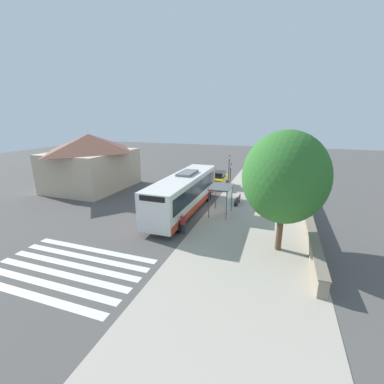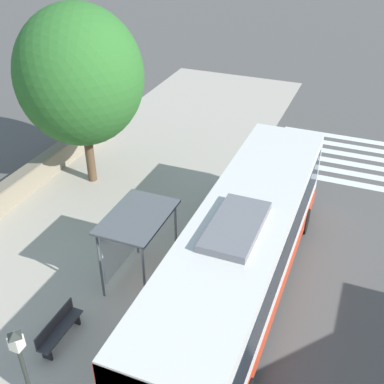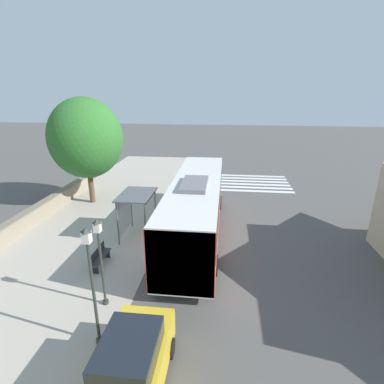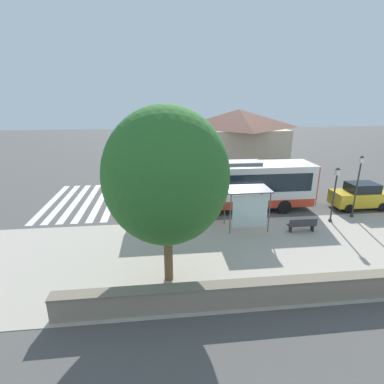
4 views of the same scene
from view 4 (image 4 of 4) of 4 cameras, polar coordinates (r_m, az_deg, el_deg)
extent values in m
plane|color=#514F4C|center=(20.83, 10.24, -5.11)|extent=(120.00, 120.00, 0.00)
cube|color=#ADA393|center=(17.01, 14.55, -10.91)|extent=(9.00, 44.00, 0.02)
cube|color=silver|center=(24.97, -14.88, -1.51)|extent=(9.00, 0.50, 0.01)
cube|color=silver|center=(25.13, -17.02, -1.57)|extent=(9.00, 0.50, 0.01)
cube|color=silver|center=(25.33, -19.13, -1.63)|extent=(9.00, 0.50, 0.01)
cube|color=silver|center=(25.56, -21.21, -1.69)|extent=(9.00, 0.50, 0.01)
cube|color=silver|center=(25.82, -23.24, -1.75)|extent=(9.00, 0.50, 0.01)
cube|color=silver|center=(26.12, -25.24, -1.80)|extent=(9.00, 0.50, 0.01)
cube|color=gray|center=(13.65, 20.88, -17.07)|extent=(0.50, 20.00, 0.97)
cube|color=#776C5B|center=(13.36, 21.14, -15.21)|extent=(0.60, 20.00, 0.08)
cube|color=#C6B293|center=(35.72, 8.64, 8.40)|extent=(7.85, 9.66, 4.54)
pyramid|color=brown|center=(35.34, 8.89, 13.67)|extent=(8.45, 10.26, 2.04)
cube|color=silver|center=(21.80, 6.90, 1.44)|extent=(2.65, 12.33, 2.93)
cube|color=black|center=(21.70, 6.94, 2.41)|extent=(2.69, 11.34, 1.29)
cube|color=red|center=(22.16, 6.79, -1.46)|extent=(2.69, 12.08, 0.59)
cube|color=red|center=(23.95, 21.35, 1.82)|extent=(2.69, 0.06, 2.81)
cube|color=black|center=(20.96, -9.54, 3.97)|extent=(1.98, 0.08, 0.41)
cube|color=slate|center=(21.64, 9.45, 5.51)|extent=(1.32, 2.71, 0.22)
cylinder|color=black|center=(20.53, -4.27, -3.70)|extent=(0.30, 1.00, 1.00)
cylinder|color=black|center=(22.86, -4.53, -1.42)|extent=(0.30, 1.00, 1.00)
cylinder|color=black|center=(22.32, 17.11, -2.68)|extent=(0.30, 1.00, 1.00)
cylinder|color=black|center=(24.48, 14.86, -0.67)|extent=(0.30, 1.00, 1.00)
cylinder|color=#515459|center=(20.09, 12.99, -2.26)|extent=(0.08, 0.08, 2.55)
cylinder|color=#515459|center=(19.44, 6.27, -2.58)|extent=(0.08, 0.08, 2.55)
cylinder|color=#515459|center=(18.75, 14.50, -3.85)|extent=(0.08, 0.08, 2.55)
cylinder|color=#515459|center=(18.06, 7.32, -4.27)|extent=(0.08, 0.08, 2.55)
cube|color=#515459|center=(18.62, 10.53, 0.56)|extent=(1.83, 2.71, 0.08)
cube|color=silver|center=(18.34, 10.99, -3.67)|extent=(0.03, 2.16, 2.04)
cylinder|color=#2D3347|center=(20.12, -4.95, -4.51)|extent=(0.12, 0.12, 0.79)
cylinder|color=#2D3347|center=(20.27, -4.96, -4.34)|extent=(0.12, 0.12, 0.79)
cube|color=maroon|center=(19.94, -5.01, -2.54)|extent=(0.34, 0.22, 0.64)
sphere|color=tan|center=(19.79, -5.04, -1.38)|extent=(0.22, 0.22, 0.22)
cube|color=#333338|center=(19.72, 20.16, -5.91)|extent=(0.40, 1.77, 0.06)
cube|color=#333338|center=(19.49, 20.45, -5.49)|extent=(0.04, 1.77, 0.40)
cube|color=black|center=(20.12, 21.91, -6.33)|extent=(0.32, 0.06, 0.45)
cube|color=black|center=(19.51, 18.21, -6.68)|extent=(0.32, 0.06, 0.45)
cylinder|color=#2D332D|center=(22.15, 24.81, -4.92)|extent=(0.24, 0.24, 0.16)
cylinder|color=#2D332D|center=(21.64, 25.34, -1.17)|extent=(0.10, 0.10, 3.22)
cube|color=silver|center=(21.18, 25.97, 3.39)|extent=(0.24, 0.24, 0.35)
pyramid|color=#2D332D|center=(21.13, 26.06, 4.03)|extent=(0.28, 0.28, 0.14)
cylinder|color=#2D332D|center=(23.58, 28.13, -4.05)|extent=(0.24, 0.24, 0.16)
cylinder|color=#2D332D|center=(23.03, 28.79, 0.21)|extent=(0.10, 0.10, 3.83)
cube|color=silver|center=(22.56, 29.58, 5.27)|extent=(0.24, 0.24, 0.35)
pyramid|color=#2D332D|center=(22.52, 29.67, 5.88)|extent=(0.28, 0.28, 0.14)
cylinder|color=brown|center=(13.48, -4.58, -10.07)|extent=(0.39, 0.39, 3.46)
ellipsoid|color=#2D6B28|center=(12.32, -4.94, 3.05)|extent=(5.22, 5.22, 5.74)
cube|color=gold|center=(25.52, 29.23, -0.98)|extent=(1.78, 3.99, 1.02)
cube|color=black|center=(25.35, 29.70, 0.80)|extent=(1.51, 2.07, 0.64)
cylinder|color=black|center=(24.28, 27.68, -2.78)|extent=(0.22, 0.64, 0.64)
cylinder|color=black|center=(25.59, 25.66, -1.49)|extent=(0.22, 0.64, 0.64)
cylinder|color=black|center=(25.81, 32.47, -2.42)|extent=(0.22, 0.64, 0.64)
cylinder|color=black|center=(27.05, 30.32, -1.22)|extent=(0.22, 0.64, 0.64)
camera|label=1|loc=(20.21, -60.60, 10.06)|focal=24.00mm
camera|label=2|loc=(28.43, 30.72, 22.13)|focal=45.00mm
camera|label=3|loc=(30.19, 38.48, 14.47)|focal=28.00mm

